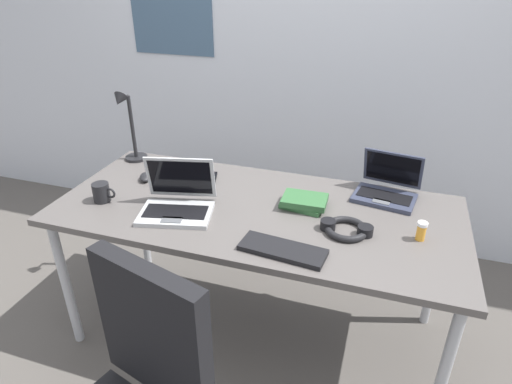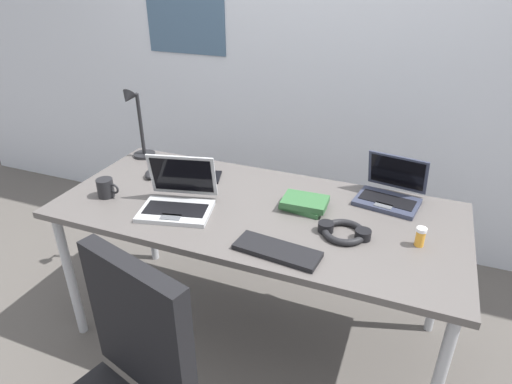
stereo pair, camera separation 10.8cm
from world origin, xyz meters
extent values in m
plane|color=#56514C|center=(0.00, 0.00, 0.00)|extent=(12.00, 12.00, 0.00)
cube|color=silver|center=(0.00, 1.10, 1.30)|extent=(6.00, 0.12, 2.60)
cube|color=#595451|center=(0.00, 0.00, 0.72)|extent=(1.80, 0.80, 0.03)
cylinder|color=#B2B5BA|center=(-0.84, -0.34, 0.35)|extent=(0.04, 0.04, 0.71)
cylinder|color=#B2B5BA|center=(0.84, -0.34, 0.35)|extent=(0.04, 0.04, 0.71)
cylinder|color=#B2B5BA|center=(-0.84, 0.34, 0.35)|extent=(0.04, 0.04, 0.71)
cylinder|color=#B2B5BA|center=(0.84, 0.34, 0.35)|extent=(0.04, 0.04, 0.71)
cylinder|color=black|center=(-0.80, 0.31, 0.75)|extent=(0.12, 0.12, 0.02)
cylinder|color=black|center=(-0.80, 0.31, 0.93)|extent=(0.02, 0.02, 0.34)
cylinder|color=black|center=(-0.80, 0.27, 1.10)|extent=(0.01, 0.08, 0.01)
cone|color=black|center=(-0.80, 0.23, 1.10)|extent=(0.07, 0.09, 0.09)
cube|color=#33384C|center=(0.54, 0.25, 0.75)|extent=(0.30, 0.23, 0.02)
cube|color=black|center=(0.54, 0.25, 0.76)|extent=(0.25, 0.14, 0.00)
cube|color=#595B60|center=(0.53, 0.19, 0.76)|extent=(0.08, 0.05, 0.00)
cube|color=#33384C|center=(0.56, 0.37, 0.85)|extent=(0.28, 0.10, 0.18)
cube|color=black|center=(0.56, 0.37, 0.85)|extent=(0.25, 0.09, 0.15)
cube|color=#B7BABC|center=(-0.31, -0.17, 0.75)|extent=(0.35, 0.28, 0.02)
cube|color=black|center=(-0.31, -0.17, 0.76)|extent=(0.29, 0.18, 0.00)
cube|color=#595B60|center=(-0.29, -0.24, 0.76)|extent=(0.09, 0.07, 0.00)
cube|color=#B7BABC|center=(-0.34, -0.05, 0.86)|extent=(0.31, 0.13, 0.21)
cube|color=black|center=(-0.34, -0.05, 0.86)|extent=(0.28, 0.11, 0.17)
cube|color=black|center=(0.20, -0.29, 0.75)|extent=(0.34, 0.15, 0.02)
ellipsoid|color=black|center=(-0.61, 0.09, 0.76)|extent=(0.09, 0.11, 0.03)
cube|color=black|center=(-0.31, 0.20, 0.74)|extent=(0.10, 0.15, 0.01)
torus|color=black|center=(0.41, -0.07, 0.75)|extent=(0.18, 0.18, 0.03)
cylinder|color=black|center=(0.33, -0.07, 0.76)|extent=(0.06, 0.06, 0.04)
cylinder|color=black|center=(0.48, -0.07, 0.76)|extent=(0.06, 0.06, 0.04)
cylinder|color=gold|center=(0.69, -0.04, 0.77)|extent=(0.04, 0.04, 0.06)
cylinder|color=white|center=(0.69, -0.04, 0.81)|extent=(0.04, 0.04, 0.01)
cube|color=#336638|center=(0.20, 0.07, 0.75)|extent=(0.20, 0.14, 0.02)
cube|color=#336638|center=(0.20, 0.07, 0.78)|extent=(0.20, 0.15, 0.03)
cylinder|color=black|center=(-0.69, -0.16, 0.78)|extent=(0.08, 0.08, 0.09)
torus|color=black|center=(-0.64, -0.16, 0.79)|extent=(0.05, 0.01, 0.05)
cube|color=black|center=(-0.07, -0.79, 0.73)|extent=(0.42, 0.17, 0.48)
camera|label=1|loc=(0.53, -1.61, 1.72)|focal=30.79mm
camera|label=2|loc=(0.63, -1.58, 1.72)|focal=30.79mm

